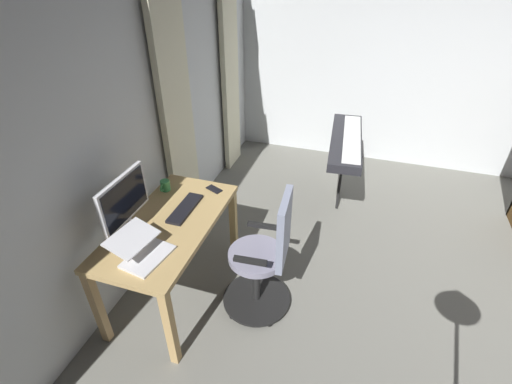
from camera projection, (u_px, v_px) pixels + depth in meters
name	position (u px, v px, depth m)	size (l,w,h in m)	color
ground_plane	(507.00, 322.00, 2.90)	(8.12, 8.12, 0.00)	slate
back_room_partition	(134.00, 110.00, 2.92)	(5.12, 0.10, 2.80)	silver
left_room_partition	(499.00, 63.00, 4.16)	(0.10, 6.25, 2.80)	silver
curtain_left_panel	(230.00, 78.00, 4.46)	(0.43, 0.06, 2.34)	beige
curtain_right_panel	(177.00, 118.00, 3.39)	(0.50, 0.06, 2.34)	beige
desk	(170.00, 233.00, 2.83)	(1.28, 0.66, 0.74)	tan
office_chair	(265.00, 260.00, 2.79)	(0.56, 0.56, 1.08)	black
computer_monitor	(125.00, 201.00, 2.55)	(0.50, 0.18, 0.45)	silver
computer_keyboard	(185.00, 208.00, 2.90)	(0.41, 0.13, 0.02)	black
laptop	(142.00, 250.00, 2.44)	(0.38, 0.38, 0.16)	silver
cell_phone_by_monitor	(214.00, 189.00, 3.15)	(0.07, 0.14, 0.01)	black
mug_coffee	(165.00, 186.00, 3.12)	(0.12, 0.08, 0.09)	#3D9951
piano_keyboard	(346.00, 142.00, 3.91)	(1.31, 0.42, 0.82)	black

